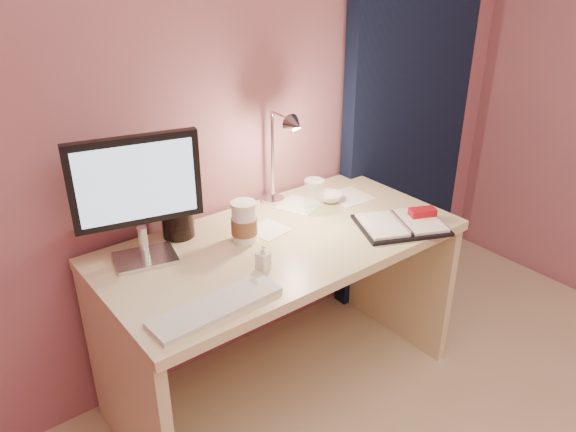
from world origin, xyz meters
TOP-DOWN VIEW (x-y plane):
  - room at (0.95, 1.69)m, footprint 3.50×3.50m
  - desk at (0.00, 1.45)m, footprint 1.40×0.70m
  - monitor at (-0.48, 1.55)m, footprint 0.43×0.20m
  - keyboard at (-0.44, 1.14)m, footprint 0.44×0.15m
  - planner at (0.45, 1.17)m, footprint 0.41×0.37m
  - paper_a at (0.00, 1.47)m, footprint 0.16×0.16m
  - paper_b at (0.48, 1.50)m, footprint 0.18×0.18m
  - paper_c at (0.24, 1.57)m, footprint 0.21×0.21m
  - coffee_cup at (-0.12, 1.46)m, footprint 0.10×0.10m
  - clear_cup at (0.25, 1.48)m, footprint 0.08×0.08m
  - bowl at (0.38, 1.53)m, footprint 0.15×0.15m
  - lotion_bottle at (-0.18, 1.25)m, footprint 0.05×0.05m
  - dark_jar at (-0.30, 1.65)m, footprint 0.12×0.12m
  - desk_lamp at (0.19, 1.57)m, footprint 0.11×0.27m

SIDE VIEW (x-z plane):
  - desk at x=0.00m, z-range 0.14..0.87m
  - paper_a at x=0.00m, z-range 0.73..0.73m
  - paper_c at x=0.24m, z-range 0.73..0.73m
  - paper_b at x=0.48m, z-range 0.73..0.73m
  - keyboard at x=-0.44m, z-range 0.73..0.75m
  - planner at x=0.45m, z-range 0.72..0.77m
  - bowl at x=0.38m, z-range 0.73..0.77m
  - lotion_bottle at x=-0.18m, z-range 0.73..0.82m
  - clear_cup at x=0.25m, z-range 0.73..0.88m
  - coffee_cup at x=-0.12m, z-range 0.72..0.89m
  - dark_jar at x=-0.30m, z-range 0.73..0.90m
  - desk_lamp at x=0.19m, z-range 0.78..1.21m
  - monitor at x=-0.48m, z-range 0.78..1.24m
  - room at x=0.95m, z-range -0.61..2.89m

